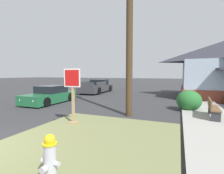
{
  "coord_description": "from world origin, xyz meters",
  "views": [
    {
      "loc": [
        5.0,
        -2.48,
        2.11
      ],
      "look_at": [
        2.06,
        4.82,
        1.49
      ],
      "focal_mm": 26.77,
      "sensor_mm": 36.0,
      "label": 1
    }
  ],
  "objects": [
    {
      "name": "street_bench",
      "position": [
        6.46,
        6.23,
        0.59
      ],
      "size": [
        0.52,
        1.67,
        0.85
      ],
      "color": "brown",
      "rests_on": "sidewalk_strip"
    },
    {
      "name": "stop_sign",
      "position": [
        1.03,
        3.14,
        1.18
      ],
      "size": [
        0.74,
        0.3,
        2.24
      ],
      "color": "#A3845B",
      "rests_on": "grass_corner_patch"
    },
    {
      "name": "sidewalk_strip",
      "position": [
        6.29,
        5.76,
        0.06
      ],
      "size": [
        2.2,
        15.22,
        0.12
      ],
      "primitive_type": "cube",
      "color": "#9E9B93",
      "rests_on": "ground"
    },
    {
      "name": "fire_hydrant",
      "position": [
        2.93,
        -0.27,
        0.55
      ],
      "size": [
        0.38,
        0.34,
        0.99
      ],
      "color": "black",
      "rests_on": "grass_corner_patch"
    },
    {
      "name": "pickup_truck_charcoal",
      "position": [
        -3.67,
        14.49,
        0.62
      ],
      "size": [
        2.34,
        5.56,
        1.48
      ],
      "color": "#38383D",
      "rests_on": "ground"
    },
    {
      "name": "manhole_cover",
      "position": [
        0.05,
        3.51,
        0.01
      ],
      "size": [
        0.7,
        0.7,
        0.02
      ],
      "primitive_type": "cylinder",
      "color": "black",
      "rests_on": "ground"
    },
    {
      "name": "grass_corner_patch",
      "position": [
        2.52,
        1.96,
        0.04
      ],
      "size": [
        5.14,
        5.52,
        0.08
      ],
      "primitive_type": "cube",
      "color": "olive",
      "rests_on": "ground"
    },
    {
      "name": "shrub_by_curb",
      "position": [
        5.55,
        7.9,
        0.6
      ],
      "size": [
        1.36,
        1.36,
        1.19
      ],
      "primitive_type": "ellipsoid",
      "color": "#27662E",
      "rests_on": "ground"
    },
    {
      "name": "utility_pole",
      "position": [
        2.69,
        5.53,
        5.08
      ],
      "size": [
        1.45,
        0.33,
        9.88
      ],
      "color": "#42301E",
      "rests_on": "ground"
    },
    {
      "name": "parked_sedan_green",
      "position": [
        -3.75,
        7.08,
        0.54
      ],
      "size": [
        1.99,
        4.18,
        1.25
      ],
      "color": "#1E6038",
      "rests_on": "ground"
    }
  ]
}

